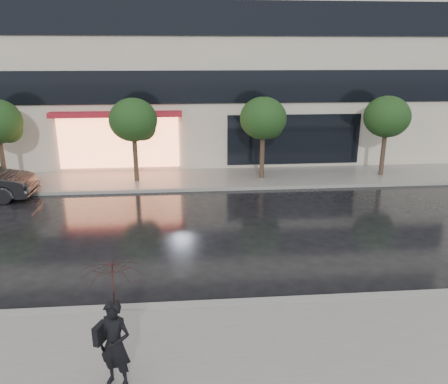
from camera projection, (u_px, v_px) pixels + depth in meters
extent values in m
plane|color=black|center=(213.00, 286.00, 11.53)|extent=(120.00, 120.00, 0.00)
cube|color=slate|center=(224.00, 369.00, 8.43)|extent=(60.00, 4.50, 0.12)
cube|color=slate|center=(200.00, 179.00, 21.25)|extent=(60.00, 3.50, 0.12)
cube|color=gray|center=(216.00, 305.00, 10.56)|extent=(60.00, 0.25, 0.14)
cube|color=gray|center=(201.00, 189.00, 19.58)|extent=(60.00, 0.25, 0.14)
cube|color=black|center=(197.00, 87.00, 21.57)|extent=(28.00, 0.12, 1.60)
cube|color=black|center=(196.00, 18.00, 20.60)|extent=(28.00, 0.12, 1.60)
cube|color=#FF8C59|center=(119.00, 142.00, 22.04)|extent=(6.00, 0.10, 2.60)
cube|color=maroon|center=(116.00, 114.00, 21.29)|extent=(6.40, 0.70, 0.25)
cube|color=black|center=(294.00, 139.00, 22.80)|extent=(7.00, 0.10, 2.60)
cylinder|color=#33261C|center=(3.00, 163.00, 19.95)|extent=(0.22, 0.22, 2.20)
sphere|color=black|center=(9.00, 130.00, 19.72)|extent=(1.20, 1.20, 1.20)
cylinder|color=#33261C|center=(136.00, 160.00, 20.45)|extent=(0.22, 0.22, 2.20)
ellipsoid|color=black|center=(133.00, 120.00, 19.87)|extent=(2.20, 2.20, 1.98)
sphere|color=black|center=(143.00, 128.00, 20.22)|extent=(1.20, 1.20, 1.20)
cylinder|color=#33261C|center=(262.00, 158.00, 20.94)|extent=(0.22, 0.22, 2.20)
ellipsoid|color=black|center=(263.00, 118.00, 20.37)|extent=(2.20, 2.20, 1.98)
sphere|color=black|center=(271.00, 126.00, 20.71)|extent=(1.20, 1.20, 1.20)
cylinder|color=#33261C|center=(383.00, 155.00, 21.44)|extent=(0.22, 0.22, 2.20)
ellipsoid|color=black|center=(387.00, 117.00, 20.87)|extent=(2.20, 2.20, 1.98)
sphere|color=black|center=(392.00, 124.00, 21.21)|extent=(1.20, 1.20, 1.20)
imported|color=black|center=(115.00, 344.00, 7.71)|extent=(0.73, 0.62, 1.70)
imported|color=#380B0A|center=(113.00, 287.00, 7.34)|extent=(1.36, 1.37, 0.94)
cylinder|color=black|center=(115.00, 314.00, 7.50)|extent=(0.02, 0.02, 0.85)
cube|color=black|center=(100.00, 333.00, 7.67)|extent=(0.23, 0.34, 0.36)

